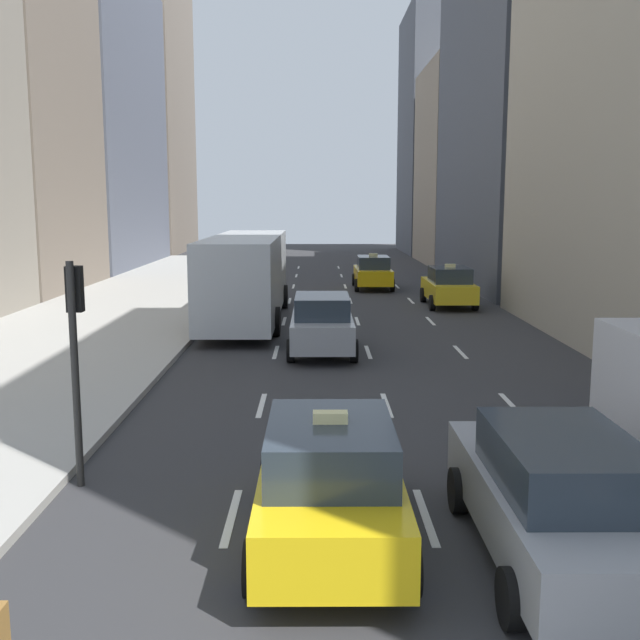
{
  "coord_description": "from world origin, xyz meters",
  "views": [
    {
      "loc": [
        1.02,
        -2.21,
        4.48
      ],
      "look_at": [
        1.12,
        15.78,
        1.65
      ],
      "focal_mm": 42.0,
      "sensor_mm": 36.0,
      "label": 1
    }
  ],
  "objects": [
    {
      "name": "building_row_left",
      "position": [
        -14.0,
        40.57,
        13.4
      ],
      "size": [
        6.0,
        73.91,
        37.02
      ],
      "color": "gray",
      "rests_on": "ground"
    },
    {
      "name": "taxi_lead",
      "position": [
        6.8,
        30.12,
        0.88
      ],
      "size": [
        2.02,
        4.4,
        1.87
      ],
      "color": "yellow",
      "rests_on": "ground"
    },
    {
      "name": "sedan_black_near",
      "position": [
        4.0,
        6.59,
        0.88
      ],
      "size": [
        2.02,
        4.88,
        1.73
      ],
      "color": "#9EA0A5",
      "rests_on": "ground"
    },
    {
      "name": "sedan_silver_behind",
      "position": [
        1.2,
        19.91,
        0.9
      ],
      "size": [
        2.02,
        4.51,
        1.77
      ],
      "color": "#9EA0A5",
      "rests_on": "ground"
    },
    {
      "name": "city_bus",
      "position": [
        -1.61,
        26.05,
        1.79
      ],
      "size": [
        2.8,
        11.61,
        3.25
      ],
      "color": "#B7BCC1",
      "rests_on": "ground"
    },
    {
      "name": "sidewalk_left",
      "position": [
        -7.0,
        27.0,
        0.07
      ],
      "size": [
        8.0,
        66.0,
        0.15
      ],
      "primitive_type": "cube",
      "color": "#ADAAA3",
      "rests_on": "ground"
    },
    {
      "name": "building_row_right",
      "position": [
        12.0,
        33.23,
        11.4
      ],
      "size": [
        6.0,
        74.33,
        27.44
      ],
      "color": "slate",
      "rests_on": "ground"
    },
    {
      "name": "lane_markings",
      "position": [
        2.6,
        23.0,
        0.01
      ],
      "size": [
        5.72,
        56.0,
        0.01
      ],
      "color": "white",
      "rests_on": "ground"
    },
    {
      "name": "traffic_light_pole",
      "position": [
        -2.75,
        9.32,
        2.41
      ],
      "size": [
        0.24,
        0.42,
        3.6
      ],
      "color": "black",
      "rests_on": "ground"
    },
    {
      "name": "taxi_second",
      "position": [
        4.0,
        36.87,
        0.88
      ],
      "size": [
        2.02,
        4.4,
        1.87
      ],
      "color": "yellow",
      "rests_on": "ground"
    },
    {
      "name": "taxi_third",
      "position": [
        1.2,
        7.13,
        0.88
      ],
      "size": [
        2.02,
        4.4,
        1.87
      ],
      "color": "yellow",
      "rests_on": "ground"
    }
  ]
}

